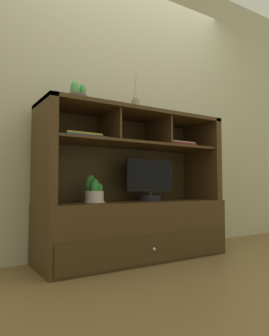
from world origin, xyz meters
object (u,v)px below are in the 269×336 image
object	(u,v)px
tv_monitor	(150,183)
magazine_stack_left	(176,145)
media_console	(134,212)
magazine_stack_centre	(78,137)
diffuser_bottle	(135,106)
potted_succulent	(77,96)
potted_orchid	(94,193)

from	to	relation	value
tv_monitor	magazine_stack_left	xyz separation A→B (m)	(0.30, 0.01, 0.35)
media_console	magazine_stack_centre	world-z (taller)	media_console
diffuser_bottle	media_console	bearing A→B (deg)	90.00
magazine_stack_centre	potted_succulent	size ratio (longest dim) A/B	2.16
potted_orchid	diffuser_bottle	xyz separation A→B (m)	(0.36, -0.03, 0.72)
magazine_stack_left	magazine_stack_centre	xyz separation A→B (m)	(-0.95, -0.01, -0.01)
magazine_stack_centre	diffuser_bottle	xyz separation A→B (m)	(0.49, -0.02, 0.30)
tv_monitor	potted_orchid	size ratio (longest dim) A/B	2.19
media_console	magazine_stack_centre	bearing A→B (deg)	-179.94
magazine_stack_centre	potted_succulent	world-z (taller)	potted_succulent
potted_orchid	diffuser_bottle	bearing A→B (deg)	-4.08
magazine_stack_centre	diffuser_bottle	distance (m)	0.57
tv_monitor	potted_succulent	bearing A→B (deg)	-179.76
potted_orchid	magazine_stack_centre	bearing A→B (deg)	-177.61
tv_monitor	magazine_stack_left	bearing A→B (deg)	2.11
potted_orchid	diffuser_bottle	size ratio (longest dim) A/B	0.66
magazine_stack_left	magazine_stack_centre	bearing A→B (deg)	-179.31
potted_orchid	magazine_stack_left	distance (m)	0.92
media_console	potted_succulent	bearing A→B (deg)	-179.66
tv_monitor	diffuser_bottle	distance (m)	0.66
potted_orchid	magazine_stack_left	xyz separation A→B (m)	(0.81, 0.01, 0.43)
magazine_stack_centre	diffuser_bottle	size ratio (longest dim) A/B	1.23
magazine_stack_left	potted_orchid	bearing A→B (deg)	-179.59
magazine_stack_centre	potted_succulent	bearing A→B (deg)	-171.59
diffuser_bottle	potted_succulent	bearing A→B (deg)	178.04
magazine_stack_left	diffuser_bottle	bearing A→B (deg)	-176.12
magazine_stack_centre	potted_succulent	distance (m)	0.31
potted_succulent	magazine_stack_left	bearing A→B (deg)	0.82
media_console	magazine_stack_centre	distance (m)	0.76
media_console	diffuser_bottle	world-z (taller)	diffuser_bottle
magazine_stack_left	magazine_stack_centre	distance (m)	0.95
media_console	potted_succulent	size ratio (longest dim) A/B	8.63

